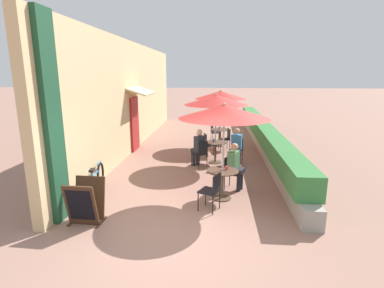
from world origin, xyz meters
TOP-DOWN VIEW (x-y plane):
  - ground_plane at (0.00, 0.00)m, footprint 120.00×120.00m
  - cafe_facade_wall at (-2.54, 7.12)m, footprint 0.98×14.51m
  - planter_hedge at (2.75, 7.16)m, footprint 0.60×13.51m
  - patio_table_near at (1.02, 1.92)m, footprint 0.78×0.78m
  - patio_umbrella_near at (1.02, 1.92)m, footprint 2.12×2.12m
  - cafe_chair_near_left at (0.78, 1.23)m, footprint 0.53×0.53m
  - cafe_chair_near_right at (1.26, 2.61)m, footprint 0.53×0.53m
  - seated_patron_near_right at (1.36, 2.57)m, footprint 0.50×0.46m
  - coffee_cup_near at (1.11, 1.98)m, footprint 0.07×0.07m
  - patio_table_mid at (0.82, 4.98)m, footprint 0.78×0.78m
  - patio_umbrella_mid at (0.82, 4.98)m, footprint 2.12×2.12m
  - cafe_chair_mid_left at (0.36, 4.41)m, footprint 0.57×0.57m
  - seated_patron_mid_left at (0.28, 4.49)m, footprint 0.51×0.51m
  - cafe_chair_mid_right at (1.55, 4.87)m, footprint 0.49×0.49m
  - seated_patron_mid_right at (1.52, 4.76)m, footprint 0.41×0.47m
  - cafe_chair_mid_back at (0.56, 5.67)m, footprint 0.49×0.49m
  - coffee_cup_mid at (0.77, 5.08)m, footprint 0.07×0.07m
  - patio_table_far at (1.00, 7.42)m, footprint 0.78×0.78m
  - patio_umbrella_far at (1.00, 7.42)m, footprint 2.12×2.12m
  - cafe_chair_far_left at (0.76, 8.12)m, footprint 0.48×0.48m
  - cafe_chair_far_right at (1.24, 6.73)m, footprint 0.48×0.48m
  - coffee_cup_far at (0.98, 7.52)m, footprint 0.07×0.07m
  - bicycle_leaning at (-2.20, 1.99)m, footprint 0.33×1.72m
  - menu_board at (-1.79, 0.48)m, footprint 0.68×0.66m

SIDE VIEW (x-z plane):
  - ground_plane at x=0.00m, z-range 0.00..0.00m
  - bicycle_leaning at x=-2.20m, z-range -0.03..0.71m
  - menu_board at x=-1.79m, z-range -0.01..0.90m
  - cafe_chair_near_left at x=0.78m, z-range 0.08..0.95m
  - cafe_chair_near_right at x=1.26m, z-range 0.08..0.95m
  - cafe_chair_mid_left at x=0.36m, z-range 0.08..0.95m
  - cafe_chair_mid_right at x=1.55m, z-range 0.08..0.95m
  - cafe_chair_mid_back at x=0.56m, z-range 0.08..0.95m
  - cafe_chair_far_left at x=0.76m, z-range 0.08..0.95m
  - cafe_chair_far_right at x=1.24m, z-range 0.08..0.95m
  - patio_table_near at x=1.02m, z-range 0.16..0.89m
  - patio_table_mid at x=0.82m, z-range 0.16..0.89m
  - patio_table_far at x=1.00m, z-range 0.16..0.89m
  - planter_hedge at x=2.75m, z-range 0.03..1.04m
  - seated_patron_near_right at x=1.36m, z-range 0.06..1.31m
  - seated_patron_mid_left at x=0.28m, z-range 0.06..1.31m
  - seated_patron_mid_right at x=1.52m, z-range 0.06..1.31m
  - coffee_cup_near at x=1.11m, z-range 0.72..0.81m
  - coffee_cup_mid at x=0.77m, z-range 0.72..0.81m
  - coffee_cup_far at x=0.98m, z-range 0.72..0.81m
  - cafe_facade_wall at x=-2.54m, z-range -0.01..4.19m
  - patio_umbrella_near at x=1.02m, z-range 0.97..3.32m
  - patio_umbrella_mid at x=0.82m, z-range 0.97..3.32m
  - patio_umbrella_far at x=1.00m, z-range 0.97..3.32m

